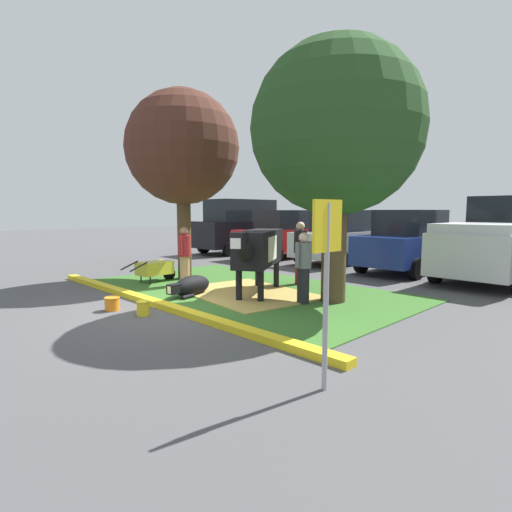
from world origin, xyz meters
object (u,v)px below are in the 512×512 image
object	(u,v)px
sedan_silver	(343,237)
sedan_blue	(410,242)
shade_tree_right	(336,130)
person_handler	(184,255)
parking_sign	(327,257)
cow_holstein	(258,248)
wheelbarrow	(155,268)
bucket_orange	(112,303)
bucket_yellow	(143,308)
shade_tree_left	(183,149)
sedan_red	(284,235)
suv_dark_grey	(241,226)
person_visitor_near	(303,266)
pickup_truck_black	(499,241)
calf_lying	(191,286)
person_visitor_far	(300,251)

from	to	relation	value
sedan_silver	sedan_blue	distance (m)	2.78
shade_tree_right	person_handler	world-z (taller)	shade_tree_right
parking_sign	sedan_blue	xyz separation A→B (m)	(-3.33, 9.23, -0.50)
cow_holstein	wheelbarrow	bearing A→B (deg)	-166.45
person_handler	bucket_orange	world-z (taller)	person_handler
person_handler	sedan_silver	xyz separation A→B (m)	(0.24, 7.07, 0.15)
bucket_orange	bucket_yellow	distance (m)	0.83
person_handler	parking_sign	distance (m)	6.83
shade_tree_left	bucket_yellow	xyz separation A→B (m)	(2.91, -2.94, -3.59)
shade_tree_left	sedan_red	xyz separation A→B (m)	(-1.62, 6.14, -2.75)
cow_holstein	person_handler	xyz separation A→B (m)	(-2.24, -0.53, -0.28)
parking_sign	suv_dark_grey	distance (m)	14.95
shade_tree_left	sedan_red	size ratio (longest dim) A/B	1.22
cow_holstein	sedan_blue	distance (m)	6.28
wheelbarrow	sedan_silver	bearing A→B (deg)	79.95
wheelbarrow	bucket_orange	xyz separation A→B (m)	(2.28, -2.31, -0.24)
person_visitor_near	bucket_orange	bearing A→B (deg)	-126.43
pickup_truck_black	bucket_yellow	bearing A→B (deg)	-110.67
shade_tree_left	person_visitor_near	bearing A→B (deg)	-0.46
cow_holstein	calf_lying	size ratio (longest dim) A/B	2.13
shade_tree_left	person_handler	world-z (taller)	shade_tree_left
person_visitor_near	sedan_blue	distance (m)	6.20
shade_tree_left	wheelbarrow	world-z (taller)	shade_tree_left
person_visitor_far	sedan_red	size ratio (longest dim) A/B	0.38
shade_tree_left	sedan_red	distance (m)	6.93
wheelbarrow	sedan_blue	xyz separation A→B (m)	(4.06, 7.03, 0.60)
person_visitor_far	wheelbarrow	distance (m)	4.06
calf_lying	person_visitor_near	xyz separation A→B (m)	(2.36, 1.22, 0.58)
person_visitor_far	bucket_orange	xyz separation A→B (m)	(-0.81, -4.90, -0.77)
shade_tree_left	sedan_blue	bearing A→B (deg)	57.51
suv_dark_grey	pickup_truck_black	distance (m)	10.88
person_handler	bucket_yellow	bearing A→B (deg)	-49.14
cow_holstein	sedan_silver	xyz separation A→B (m)	(-1.99, 6.54, -0.13)
sedan_red	person_handler	bearing A→B (deg)	-69.57
calf_lying	pickup_truck_black	xyz separation A→B (m)	(4.34, 7.65, 0.88)
person_handler	wheelbarrow	bearing A→B (deg)	-165.93
person_handler	person_visitor_far	xyz separation A→B (m)	(2.03, 2.32, 0.08)
shade_tree_right	parking_sign	bearing A→B (deg)	-56.33
cow_holstein	parking_sign	size ratio (longest dim) A/B	1.35
shade_tree_left	wheelbarrow	distance (m)	3.47
suv_dark_grey	sedan_blue	bearing A→B (deg)	-0.65
sedan_red	sedan_blue	xyz separation A→B (m)	(5.53, -0.00, 0.00)
sedan_red	person_visitor_far	bearing A→B (deg)	-44.31
person_visitor_far	bucket_yellow	world-z (taller)	person_visitor_far
shade_tree_right	suv_dark_grey	bearing A→B (deg)	148.56
person_visitor_far	sedan_blue	bearing A→B (deg)	77.57
person_handler	bucket_orange	bearing A→B (deg)	-64.65
wheelbarrow	person_visitor_near	bearing A→B (deg)	10.43
calf_lying	bucket_orange	world-z (taller)	calf_lying
bucket_orange	sedan_blue	world-z (taller)	sedan_blue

